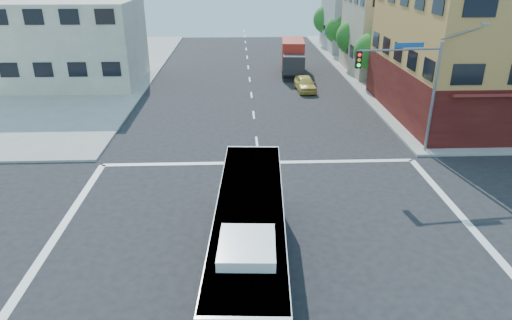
{
  "coord_description": "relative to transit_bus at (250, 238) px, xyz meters",
  "views": [
    {
      "loc": [
        -1.2,
        -16.02,
        11.33
      ],
      "look_at": [
        -0.4,
        4.13,
        2.53
      ],
      "focal_mm": 32.0,
      "sensor_mm": 36.0,
      "label": 1
    }
  ],
  "objects": [
    {
      "name": "street_tree_c",
      "position": [
        12.75,
        45.29,
        1.77
      ],
      "size": [
        3.4,
        3.4,
        5.29
      ],
      "color": "#392515",
      "rests_on": "ground"
    },
    {
      "name": "building_west",
      "position": [
        -16.17,
        31.35,
        2.31
      ],
      "size": [
        12.06,
        10.06,
        8.0
      ],
      "color": "beige",
      "rests_on": "ground"
    },
    {
      "name": "parked_car",
      "position": [
        5.99,
        27.59,
        -0.99
      ],
      "size": [
        1.9,
        4.22,
        1.41
      ],
      "primitive_type": "imported",
      "rotation": [
        0.0,
        0.0,
        0.06
      ],
      "color": "#D8BE51",
      "rests_on": "ground"
    },
    {
      "name": "building_east_far",
      "position": [
        17.83,
        49.35,
        3.31
      ],
      "size": [
        12.06,
        10.06,
        10.0
      ],
      "color": "#9E9E99",
      "rests_on": "ground"
    },
    {
      "name": "street_tree_d",
      "position": [
        12.75,
        53.29,
        2.19
      ],
      "size": [
        4.0,
        4.0,
        6.03
      ],
      "color": "#392515",
      "rests_on": "ground"
    },
    {
      "name": "box_truck",
      "position": [
        5.62,
        34.89,
        -0.0
      ],
      "size": [
        2.89,
        7.91,
        3.49
      ],
      "rotation": [
        0.0,
        0.0,
        -0.08
      ],
      "color": "#26262A",
      "rests_on": "ground"
    },
    {
      "name": "ground",
      "position": [
        0.85,
        1.37,
        -1.69
      ],
      "size": [
        120.0,
        120.0,
        0.0
      ],
      "primitive_type": "plane",
      "color": "black",
      "rests_on": "ground"
    },
    {
      "name": "street_tree_a",
      "position": [
        12.75,
        29.29,
        1.9
      ],
      "size": [
        3.6,
        3.6,
        5.53
      ],
      "color": "#392515",
      "rests_on": "ground"
    },
    {
      "name": "building_east_near",
      "position": [
        17.83,
        35.35,
        2.81
      ],
      "size": [
        12.06,
        10.06,
        9.0
      ],
      "color": "tan",
      "rests_on": "ground"
    },
    {
      "name": "signal_mast_ne",
      "position": [
        9.93,
        11.99,
        3.29
      ],
      "size": [
        7.91,
        1.13,
        8.07
      ],
      "color": "slate",
      "rests_on": "ground"
    },
    {
      "name": "transit_bus",
      "position": [
        0.0,
        0.0,
        0.0
      ],
      "size": [
        3.15,
        11.81,
        3.46
      ],
      "rotation": [
        0.0,
        0.0,
        -0.06
      ],
      "color": "black",
      "rests_on": "ground"
    },
    {
      "name": "street_tree_b",
      "position": [
        12.75,
        37.29,
        2.06
      ],
      "size": [
        3.8,
        3.8,
        5.79
      ],
      "color": "#392515",
      "rests_on": "ground"
    }
  ]
}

